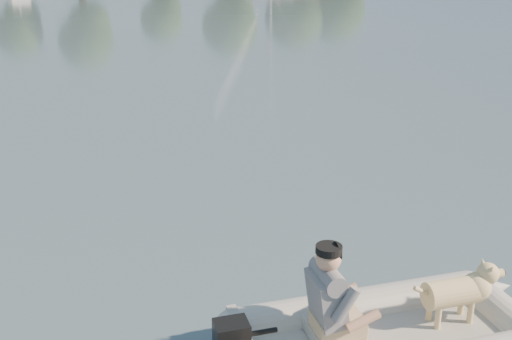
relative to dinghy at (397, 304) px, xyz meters
name	(u,v)px	position (x,y,z in m)	size (l,w,h in m)	color
water	(301,334)	(-0.65, 0.57, -0.53)	(160.00, 160.00, 0.00)	slate
dinghy	(397,304)	(0.00, 0.00, 0.00)	(4.11, 2.66, 1.26)	#A8A7A2
man	(329,295)	(-0.62, 0.09, 0.17)	(0.65, 0.56, 0.97)	slate
dog	(452,297)	(0.58, 0.01, -0.06)	(0.84, 0.30, 0.56)	tan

